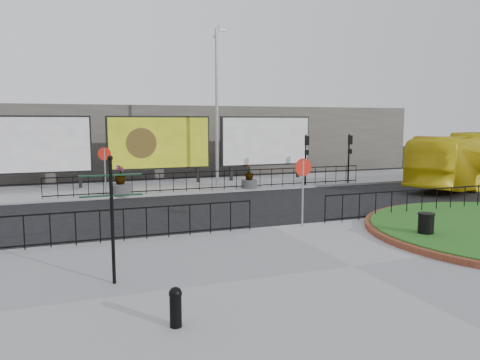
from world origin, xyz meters
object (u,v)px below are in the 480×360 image
lamp_post (217,105)px  planter_a (120,185)px  bus (471,160)px  bollard (176,305)px  litter_bin (426,226)px  planter_c (249,180)px  billboard_mid (159,143)px  fingerpost_sign (112,207)px

lamp_post → planter_a: (-5.77, -1.60, -4.19)m
lamp_post → bus: size_ratio=0.80×
bollard → bus: 24.77m
litter_bin → planter_c: planter_c is taller
billboard_mid → bollard: (-3.67, -19.91, -2.06)m
planter_a → bus: bearing=-9.4°
billboard_mid → bus: size_ratio=0.54×
litter_bin → billboard_mid: bearing=107.8°
billboard_mid → bus: (17.39, -6.90, -0.99)m
planter_c → litter_bin: bearing=-86.1°
billboard_mid → planter_a: size_ratio=4.03×
billboard_mid → planter_c: (4.39, -3.57, -1.99)m
billboard_mid → fingerpost_sign: (-4.48, -17.10, -0.66)m
billboard_mid → bollard: billboard_mid is taller
lamp_post → planter_a: bearing=-164.5°
fingerpost_sign → planter_a: fingerpost_sign is taller
fingerpost_sign → bollard: (0.82, -2.81, -1.40)m
bollard → planter_a: bearing=86.8°
bollard → bus: bus is taller
bollard → litter_bin: 9.58m
fingerpost_sign → billboard_mid: bearing=79.1°
lamp_post → litter_bin: (2.27, -14.50, -4.27)m
lamp_post → bollard: lamp_post is taller
litter_bin → planter_c: (-0.89, 12.90, 0.05)m
billboard_mid → lamp_post: (3.01, -1.97, 2.23)m
bollard → planter_c: planter_c is taller
billboard_mid → fingerpost_sign: bearing=-104.7°
litter_bin → planter_a: (-8.04, 12.90, 0.08)m
bollard → bus: (21.06, 13.01, 1.07)m
lamp_post → bollard: (-6.67, -17.94, -4.29)m
billboard_mid → bollard: 20.35m
bollard → litter_bin: size_ratio=0.87×
billboard_mid → litter_bin: (5.28, -16.47, -2.04)m
lamp_post → bus: (14.38, -4.93, -3.22)m
bollard → bus: size_ratio=0.07×
bus → fingerpost_sign: bearing=93.0°
billboard_mid → lamp_post: size_ratio=0.67×
bus → planter_c: bus is taller
billboard_mid → fingerpost_sign: 17.69m
lamp_post → litter_bin: 15.28m
bollard → planter_c: size_ratio=0.56×
fingerpost_sign → litter_bin: 9.88m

